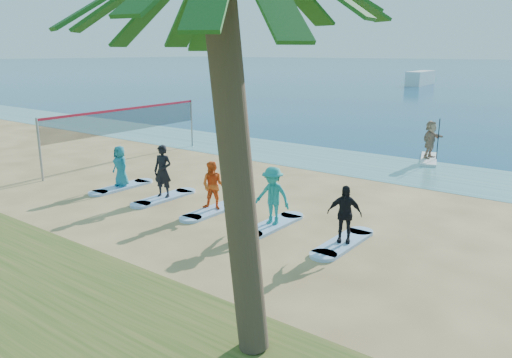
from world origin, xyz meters
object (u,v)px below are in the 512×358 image
Objects in this scene: volleyball_net at (127,120)px; student_3 at (273,196)px; paddleboarder at (430,139)px; student_0 at (120,166)px; surfboard_0 at (122,187)px; paddleboard at (429,159)px; student_4 at (344,214)px; boat_offshore_a at (420,85)px; surfboard_3 at (272,225)px; surfboard_1 at (164,198)px; surfboard_2 at (214,210)px; student_1 at (163,171)px; surfboard_4 at (343,243)px; student_2 at (213,186)px.

volleyball_net reaches higher than student_3.
paddleboarder is 14.08m from student_0.
surfboard_0 is 7.01m from student_3.
paddleboard is 12.08m from student_4.
boat_offshore_a is 66.75m from surfboard_3.
surfboard_1 is 2.32m from surfboard_2.
surfboard_0 is (3.65, -3.28, -1.86)m from volleyball_net.
surfboard_1 is (-5.18, -11.92, -0.01)m from paddleboard.
student_3 is at bearing 156.74° from student_4.
paddleboard is at bearing 82.12° from student_3.
student_1 is 1.06× the size of student_3.
boat_offshore_a is 5.41× the size of student_4.
paddleboard reaches higher than surfboard_3.
paddleboard is 1.97× the size of student_0.
paddleboard is at bearing 98.46° from surfboard_4.
boat_offshore_a is (-19.10, 52.20, -0.99)m from paddleboarder.
student_1 is at bearing -131.05° from paddleboard.
boat_offshore_a is at bearing 86.82° from student_1.
surfboard_0 and surfboard_3 have the same top height.
student_2 is 2.46m from surfboard_3.
paddleboarder is 0.79× the size of surfboard_4.
volleyball_net is 4.12× the size of surfboard_4.
boat_offshore_a is at bearing 92.55° from paddleboard.
paddleboarder is at bearing 0.00° from paddleboard.
student_0 is 2.46m from surfboard_1.
student_4 is at bearing -14.23° from volleyball_net.
paddleboarder reaches higher than student_2.
volleyball_net is 8.98m from student_2.
student_1 reaches higher than boat_offshore_a.
student_3 is at bearing -77.88° from boat_offshore_a.
boat_offshore_a is 65.61m from surfboard_1.
boat_offshore_a reaches higher than surfboard_4.
surfboard_2 is at bearing 156.74° from student_4.
paddleboard is 0.36× the size of boat_offshore_a.
surfboard_1 is 6.96m from surfboard_4.
surfboard_2 is 1.42× the size of student_2.
surfboard_4 is (2.32, 0.00, 0.00)m from surfboard_3.
paddleboarder is at bearing 76.49° from surfboard_2.
boat_offshore_a reaches higher than surfboard_0.
student_1 is at bearing 180.00° from surfboard_2.
student_2 is at bearing -79.81° from boat_offshore_a.
volleyball_net is 11.26m from surfboard_3.
student_4 reaches higher than paddleboard.
student_4 reaches higher than surfboard_4.
volleyball_net is at bearing -86.58° from boat_offshore_a.
surfboard_1 is at bearing 165.08° from paddleboarder.
student_4 is at bearing 0.00° from surfboard_0.
student_0 is at bearing 174.74° from student_3.
student_4 is at bearing -15.42° from student_1.
paddleboarder is 11.93m from student_3.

